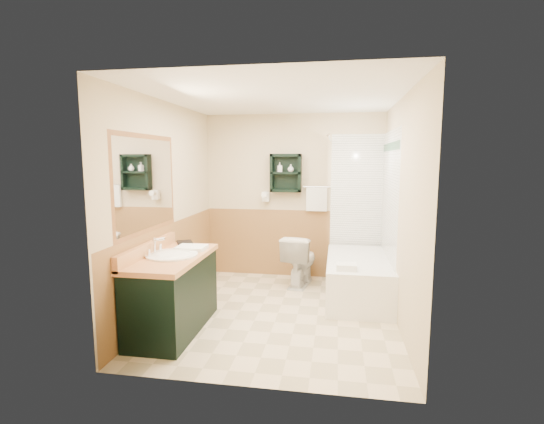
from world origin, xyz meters
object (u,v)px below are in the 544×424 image
Objects in this scene: vanity at (173,293)px; soap_bottle_b at (291,169)px; toilet at (300,260)px; soap_bottle_a at (280,170)px; wall_shelf at (286,173)px; bathtub at (358,278)px; hair_dryer at (266,197)px; vanity_book at (177,234)px.

vanity is 11.08× the size of soap_bottle_b.
soap_bottle_b reaches higher than toilet.
wall_shelf is at bearing 3.21° from soap_bottle_a.
vanity reaches higher than toilet.
bathtub is 1.89m from soap_bottle_a.
soap_bottle_b reaches higher than hair_dryer.
soap_bottle_a is at bearing 29.09° from vanity_book.
wall_shelf reaches higher than vanity_book.
soap_bottle_a reaches higher than vanity_book.
hair_dryer is at bearing -22.64° from toilet.
soap_bottle_b is at bearing -4.60° from hair_dryer.
vanity reaches higher than bathtub.
bathtub is at bearing -30.36° from hair_dryer.
wall_shelf is at bearing -4.76° from hair_dryer.
hair_dryer is 2.28m from vanity.
vanity_book is at bearing 51.79° from toilet.
hair_dryer is 0.55m from soap_bottle_b.
hair_dryer is 1.72m from vanity_book.
vanity is 1.73× the size of toilet.
toilet is (0.55, -0.36, -0.85)m from hair_dryer.
vanity_book is at bearing -127.36° from soap_bottle_b.
vanity_book is (-0.76, -1.51, -0.30)m from hair_dryer.
hair_dryer reaches higher than vanity.
wall_shelf is at bearing 66.09° from vanity.
toilet is at bearing -53.01° from wall_shelf.
hair_dryer is at bearing 73.77° from vanity.
bathtub is (1.03, -0.75, -1.29)m from wall_shelf.
vanity_book reaches higher than toilet.
hair_dryer is at bearing 175.24° from wall_shelf.
toilet is 3.17× the size of vanity_book.
wall_shelf reaches higher than soap_bottle_b.
toilet is at bearing 13.71° from vanity_book.
bathtub is at bearing -38.09° from soap_bottle_b.
soap_bottle_a is at bearing 146.19° from bathtub.
wall_shelf reaches higher than bathtub.
soap_bottle_b reaches higher than bathtub.
vanity is 2.54m from soap_bottle_b.
soap_bottle_a is (-0.09, -0.01, 0.05)m from wall_shelf.
wall_shelf is 0.10m from soap_bottle_a.
soap_bottle_a reaches higher than bathtub.
vanity is at bearing 66.17° from toilet.
vanity is 2.30m from bathtub.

